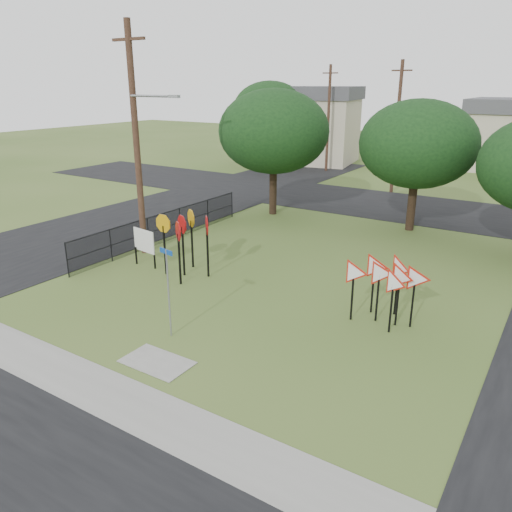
{
  "coord_description": "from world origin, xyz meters",
  "views": [
    {
      "loc": [
        9.07,
        -11.28,
        7.51
      ],
      "look_at": [
        -0.13,
        3.0,
        1.6
      ],
      "focal_mm": 35.0,
      "sensor_mm": 36.0,
      "label": 1
    }
  ],
  "objects_px": {
    "street_name_sign": "(168,287)",
    "yield_sign_cluster": "(387,276)",
    "stop_sign_cluster": "(185,231)",
    "info_board": "(144,242)"
  },
  "relations": [
    {
      "from": "stop_sign_cluster",
      "to": "yield_sign_cluster",
      "type": "height_order",
      "value": "stop_sign_cluster"
    },
    {
      "from": "street_name_sign",
      "to": "yield_sign_cluster",
      "type": "height_order",
      "value": "street_name_sign"
    },
    {
      "from": "stop_sign_cluster",
      "to": "yield_sign_cluster",
      "type": "relative_size",
      "value": 0.92
    },
    {
      "from": "street_name_sign",
      "to": "stop_sign_cluster",
      "type": "bearing_deg",
      "value": 124.97
    },
    {
      "from": "street_name_sign",
      "to": "yield_sign_cluster",
      "type": "xyz_separation_m",
      "value": [
        5.28,
        4.56,
        -0.04
      ]
    },
    {
      "from": "street_name_sign",
      "to": "info_board",
      "type": "distance_m",
      "value": 6.64
    },
    {
      "from": "street_name_sign",
      "to": "stop_sign_cluster",
      "type": "xyz_separation_m",
      "value": [
        -2.99,
        4.27,
        0.25
      ]
    },
    {
      "from": "stop_sign_cluster",
      "to": "yield_sign_cluster",
      "type": "distance_m",
      "value": 8.28
    },
    {
      "from": "street_name_sign",
      "to": "info_board",
      "type": "xyz_separation_m",
      "value": [
        -5.17,
        4.13,
        -0.56
      ]
    },
    {
      "from": "stop_sign_cluster",
      "to": "yield_sign_cluster",
      "type": "bearing_deg",
      "value": 2.03
    }
  ]
}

